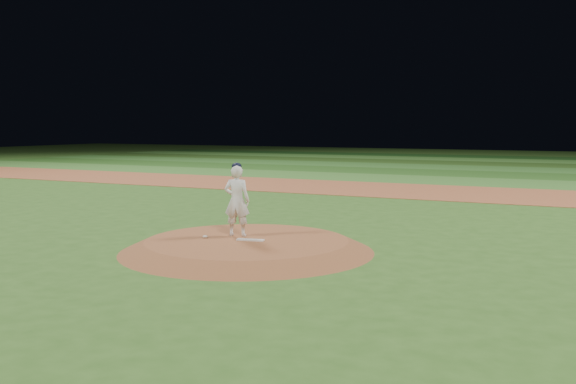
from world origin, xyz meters
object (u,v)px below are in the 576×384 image
(pitching_rubber, at_px, (250,240))
(pitcher_on_mound, at_px, (237,200))
(rosin_bag, at_px, (205,237))
(pitchers_mound, at_px, (247,245))

(pitching_rubber, distance_m, pitcher_on_mound, 1.04)
(pitching_rubber, relative_size, pitcher_on_mound, 0.36)
(pitching_rubber, height_order, pitcher_on_mound, pitcher_on_mound)
(pitching_rubber, height_order, rosin_bag, rosin_bag)
(pitchers_mound, bearing_deg, rosin_bag, -165.40)
(rosin_bag, relative_size, pitcher_on_mound, 0.07)
(rosin_bag, distance_m, pitcher_on_mound, 1.07)
(pitchers_mound, relative_size, rosin_bag, 49.84)
(pitchers_mound, distance_m, pitcher_on_mound, 1.07)
(pitching_rubber, bearing_deg, rosin_bag, 177.87)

